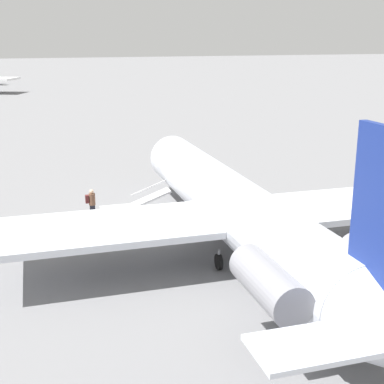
{
  "coord_description": "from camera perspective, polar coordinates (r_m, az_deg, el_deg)",
  "views": [
    {
      "loc": [
        -21.27,
        11.13,
        9.62
      ],
      "look_at": [
        3.33,
        0.51,
        2.01
      ],
      "focal_mm": 50.0,
      "sensor_mm": 36.0,
      "label": 1
    }
  ],
  "objects": [
    {
      "name": "passenger",
      "position": [
        30.06,
        -10.67,
        -1.08
      ],
      "size": [
        0.36,
        0.55,
        1.74
      ],
      "rotation": [
        0.0,
        0.0,
        -1.69
      ],
      "color": "#23232D",
      "rests_on": "ground"
    },
    {
      "name": "airplane_main",
      "position": [
        24.25,
        4.89,
        -1.85
      ],
      "size": [
        28.67,
        21.44,
        7.56
      ],
      "rotation": [
        0.0,
        0.0,
        -0.12
      ],
      "color": "silver",
      "rests_on": "ground"
    },
    {
      "name": "ground_plane",
      "position": [
        25.87,
        3.98,
        -6.02
      ],
      "size": [
        600.0,
        600.0,
        0.0
      ],
      "primitive_type": "plane",
      "color": "slate"
    },
    {
      "name": "traffic_cone_near_stairs",
      "position": [
        26.32,
        -11.55,
        -5.27
      ],
      "size": [
        0.54,
        0.54,
        0.6
      ],
      "color": "black",
      "rests_on": "ground"
    },
    {
      "name": "boarding_stairs",
      "position": [
        30.71,
        -7.26,
        -1.77
      ],
      "size": [
        1.46,
        4.11,
        1.82
      ],
      "rotation": [
        0.0,
        0.0,
        -1.69
      ],
      "color": "silver",
      "rests_on": "ground"
    }
  ]
}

